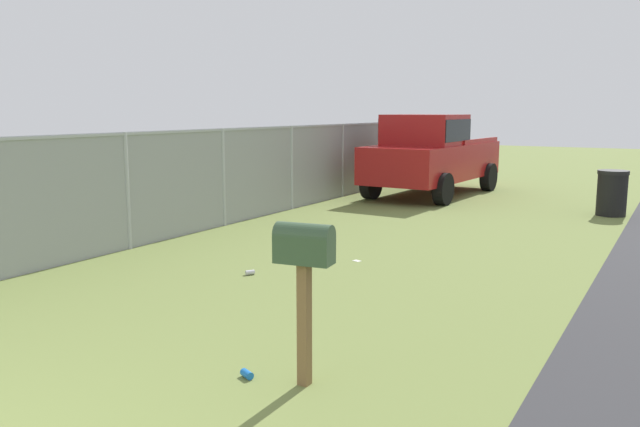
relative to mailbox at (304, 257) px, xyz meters
The scene contains 7 objects.
mailbox is the anchor object (origin of this frame).
pickup_truck 12.01m from the mailbox, 15.63° to the left, with size 5.02×2.38×2.09m.
trash_bin 10.49m from the mailbox, ahead, with size 0.62×0.62×0.96m.
fence_section 8.34m from the mailbox, 37.74° to the left, with size 16.96×0.07×1.86m.
litter_can_near_hydrant 3.72m from the mailbox, 43.35° to the left, with size 0.07×0.07×0.12m, color silver.
litter_can_by_mailbox 1.14m from the mailbox, 105.64° to the left, with size 0.07×0.07×0.12m, color blue.
litter_wrapper_midfield_a 4.46m from the mailbox, 21.18° to the left, with size 0.12×0.08×0.01m, color silver.
Camera 1 is at (-0.91, -3.72, 2.19)m, focal length 35.80 mm.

